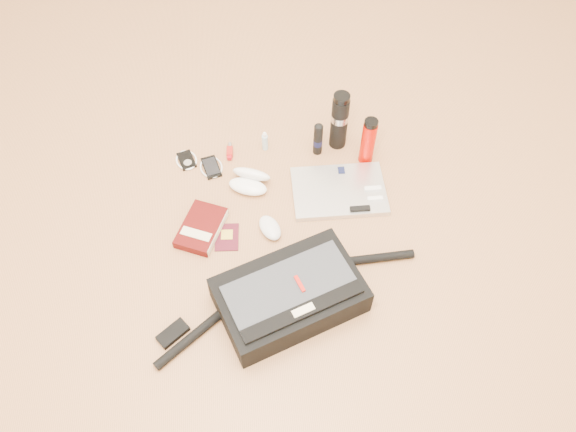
# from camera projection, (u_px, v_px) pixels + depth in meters

# --- Properties ---
(ground) EXTENTS (4.00, 4.00, 0.00)m
(ground) POSITION_uv_depth(u_px,v_px,m) (284.00, 241.00, 2.18)
(ground) COLOR #A77145
(ground) RESTS_ON ground
(messenger_bag) EXTENTS (0.97, 0.46, 0.14)m
(messenger_bag) POSITION_uv_depth(u_px,v_px,m) (289.00, 295.00, 1.97)
(messenger_bag) COLOR black
(messenger_bag) RESTS_ON ground
(laptop) EXTENTS (0.38, 0.27, 0.04)m
(laptop) POSITION_uv_depth(u_px,v_px,m) (339.00, 191.00, 2.30)
(laptop) COLOR silver
(laptop) RESTS_ON ground
(book) EXTENTS (0.22, 0.26, 0.04)m
(book) POSITION_uv_depth(u_px,v_px,m) (202.00, 228.00, 2.19)
(book) COLOR #3F0706
(book) RESTS_ON ground
(passport) EXTENTS (0.10, 0.13, 0.01)m
(passport) POSITION_uv_depth(u_px,v_px,m) (227.00, 237.00, 2.18)
(passport) COLOR #430D19
(passport) RESTS_ON ground
(mouse) EXTENTS (0.11, 0.14, 0.04)m
(mouse) POSITION_uv_depth(u_px,v_px,m) (270.00, 228.00, 2.19)
(mouse) COLOR silver
(mouse) RESTS_ON ground
(sunglasses_case) EXTENTS (0.20, 0.19, 0.09)m
(sunglasses_case) POSITION_uv_depth(u_px,v_px,m) (250.00, 181.00, 2.31)
(sunglasses_case) COLOR white
(sunglasses_case) RESTS_ON ground
(ipod) EXTENTS (0.11, 0.12, 0.01)m
(ipod) POSITION_uv_depth(u_px,v_px,m) (186.00, 160.00, 2.41)
(ipod) COLOR black
(ipod) RESTS_ON ground
(phone) EXTENTS (0.12, 0.13, 0.01)m
(phone) POSITION_uv_depth(u_px,v_px,m) (211.00, 167.00, 2.38)
(phone) COLOR black
(phone) RESTS_ON ground
(inhaler) EXTENTS (0.03, 0.09, 0.02)m
(inhaler) POSITION_uv_depth(u_px,v_px,m) (230.00, 151.00, 2.43)
(inhaler) COLOR #9F1A13
(inhaler) RESTS_ON ground
(spray_bottle) EXTENTS (0.03, 0.03, 0.10)m
(spray_bottle) POSITION_uv_depth(u_px,v_px,m) (265.00, 142.00, 2.42)
(spray_bottle) COLOR #A4CADC
(spray_bottle) RESTS_ON ground
(aerosol_can) EXTENTS (0.04, 0.04, 0.17)m
(aerosol_can) POSITION_uv_depth(u_px,v_px,m) (318.00, 139.00, 2.38)
(aerosol_can) COLOR black
(aerosol_can) RESTS_ON ground
(thermos_black) EXTENTS (0.10, 0.10, 0.28)m
(thermos_black) POSITION_uv_depth(u_px,v_px,m) (339.00, 120.00, 2.35)
(thermos_black) COLOR black
(thermos_black) RESTS_ON ground
(thermos_red) EXTENTS (0.08, 0.08, 0.23)m
(thermos_red) POSITION_uv_depth(u_px,v_px,m) (368.00, 141.00, 2.32)
(thermos_red) COLOR #BE0A00
(thermos_red) RESTS_ON ground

